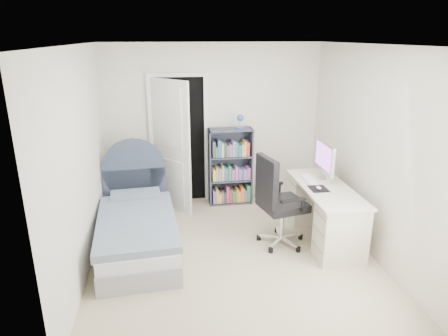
{
  "coord_description": "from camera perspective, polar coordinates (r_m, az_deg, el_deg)",
  "views": [
    {
      "loc": [
        -0.75,
        -4.38,
        2.6
      ],
      "look_at": [
        -0.07,
        0.18,
        1.06
      ],
      "focal_mm": 32.0,
      "sensor_mm": 36.0,
      "label": 1
    }
  ],
  "objects": [
    {
      "name": "room_shell",
      "position": [
        4.65,
        1.19,
        1.62
      ],
      "size": [
        3.5,
        3.7,
        2.6
      ],
      "color": "tan",
      "rests_on": "ground"
    },
    {
      "name": "door",
      "position": [
        6.16,
        -7.19,
        3.64
      ],
      "size": [
        0.92,
        0.65,
        2.06
      ],
      "color": "black",
      "rests_on": "ground"
    },
    {
      "name": "bed",
      "position": [
        5.26,
        -12.29,
        -8.17
      ],
      "size": [
        1.06,
        2.03,
        1.21
      ],
      "color": "gray",
      "rests_on": "ground"
    },
    {
      "name": "nightstand",
      "position": [
        6.42,
        -13.18,
        -2.34
      ],
      "size": [
        0.38,
        0.38,
        0.57
      ],
      "color": "#DAB286",
      "rests_on": "ground"
    },
    {
      "name": "floor_lamp",
      "position": [
        6.39,
        -8.33,
        -0.83
      ],
      "size": [
        0.18,
        0.18,
        1.24
      ],
      "color": "silver",
      "rests_on": "ground"
    },
    {
      "name": "bookcase",
      "position": [
        6.36,
        0.95,
        -0.23
      ],
      "size": [
        0.68,
        0.29,
        1.45
      ],
      "color": "#393F4E",
      "rests_on": "ground"
    },
    {
      "name": "desk",
      "position": [
        5.45,
        14.07,
        -5.86
      ],
      "size": [
        0.6,
        1.51,
        1.24
      ],
      "color": "beige",
      "rests_on": "ground"
    },
    {
      "name": "office_chair",
      "position": [
        5.06,
        7.48,
        -4.21
      ],
      "size": [
        0.65,
        0.67,
        1.2
      ],
      "color": "silver",
      "rests_on": "ground"
    }
  ]
}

